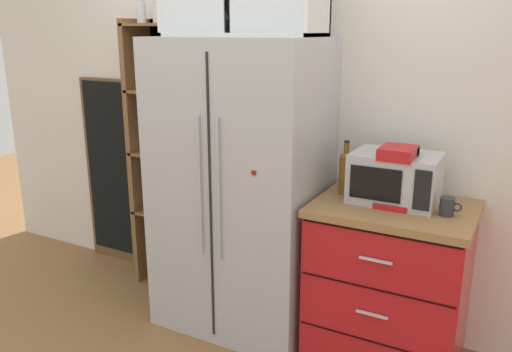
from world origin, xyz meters
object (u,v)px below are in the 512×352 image
(refrigerator, at_px, (241,188))
(mug_charcoal, at_px, (447,206))
(chalkboard_menu, at_px, (117,173))
(coffee_maker, at_px, (398,176))
(microwave, at_px, (395,178))
(bottle_amber, at_px, (346,170))

(refrigerator, bearing_deg, mug_charcoal, -0.80)
(refrigerator, xyz_separation_m, chalkboard_menu, (-1.29, 0.31, -0.15))
(mug_charcoal, bearing_deg, refrigerator, 179.20)
(coffee_maker, relative_size, mug_charcoal, 2.95)
(refrigerator, xyz_separation_m, microwave, (0.89, 0.07, 0.17))
(refrigerator, bearing_deg, microwave, 4.70)
(microwave, distance_m, coffee_maker, 0.05)
(mug_charcoal, relative_size, chalkboard_menu, 0.07)
(bottle_amber, height_order, chalkboard_menu, chalkboard_menu)
(refrigerator, height_order, microwave, refrigerator)
(refrigerator, height_order, bottle_amber, refrigerator)
(microwave, bearing_deg, bottle_amber, 177.33)
(bottle_amber, bearing_deg, chalkboard_menu, 173.32)
(mug_charcoal, bearing_deg, bottle_amber, 169.61)
(refrigerator, bearing_deg, bottle_amber, 7.98)
(coffee_maker, bearing_deg, microwave, 116.59)
(coffee_maker, distance_m, chalkboard_menu, 2.24)
(chalkboard_menu, bearing_deg, coffee_maker, -7.20)
(bottle_amber, bearing_deg, coffee_maker, -10.49)
(coffee_maker, distance_m, mug_charcoal, 0.29)
(coffee_maker, xyz_separation_m, chalkboard_menu, (-2.20, 0.28, -0.34))
(coffee_maker, height_order, bottle_amber, coffee_maker)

